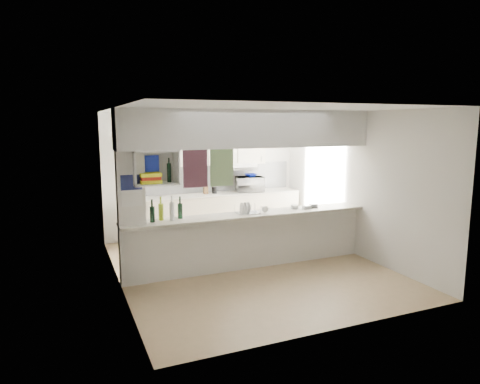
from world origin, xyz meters
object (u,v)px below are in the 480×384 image
wine_bottles (167,211)px  bowl (251,175)px  dish_rack (247,209)px  microwave (250,184)px

wine_bottles → bowl: bearing=41.3°
dish_rack → microwave: bearing=67.1°
bowl → dish_rack: (-1.00, -2.07, -0.28)m
microwave → bowl: 0.19m
microwave → dish_rack: 2.29m
dish_rack → wine_bottles: size_ratio=0.72×
bowl → wine_bottles: (-2.33, -2.05, -0.22)m
bowl → microwave: bearing=178.5°
dish_rack → wine_bottles: (-1.34, 0.02, 0.06)m
microwave → bowl: size_ratio=2.23×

